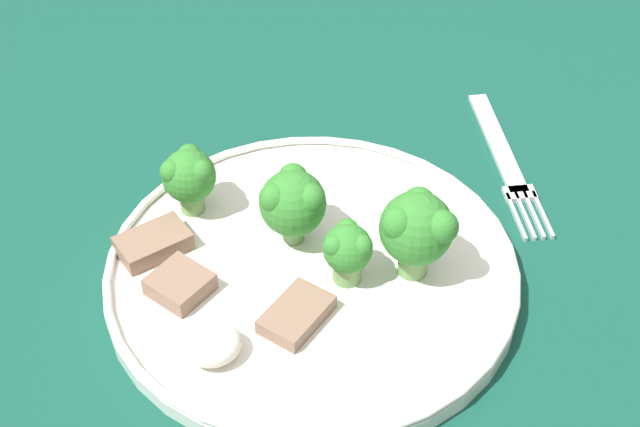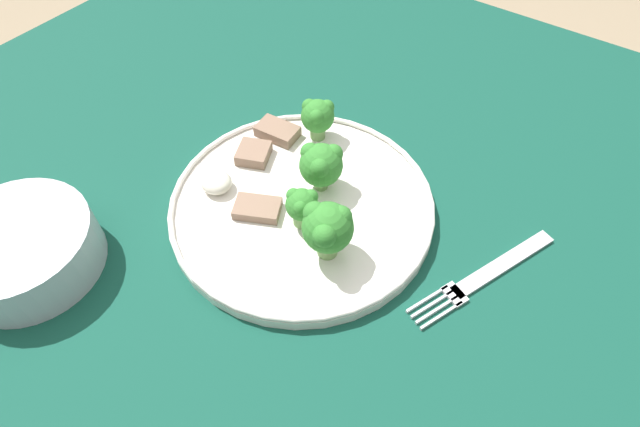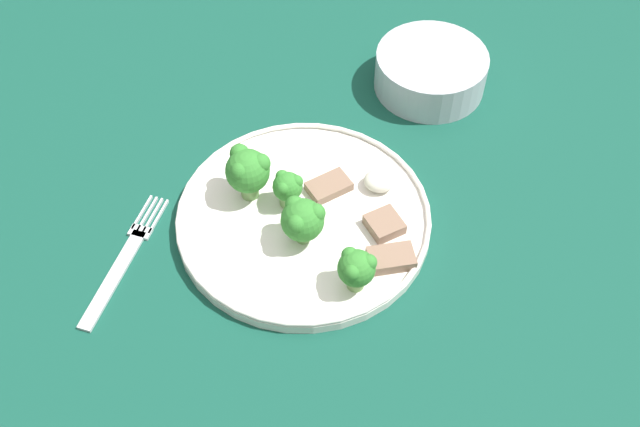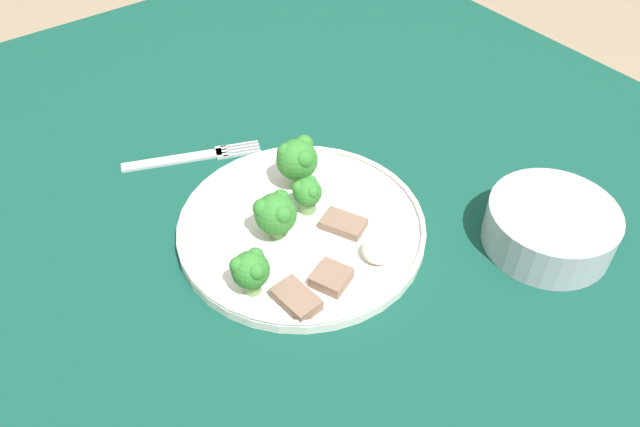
% 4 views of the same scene
% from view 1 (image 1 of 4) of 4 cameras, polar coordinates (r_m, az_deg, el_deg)
% --- Properties ---
extents(table, '(1.21, 1.12, 0.72)m').
position_cam_1_polar(table, '(0.68, 4.79, -9.68)').
color(table, '#114738').
rests_on(table, ground_plane).
extents(dinner_plate, '(0.28, 0.28, 0.02)m').
position_cam_1_polar(dinner_plate, '(0.61, -0.52, -3.69)').
color(dinner_plate, white).
rests_on(dinner_plate, table).
extents(fork, '(0.08, 0.17, 0.00)m').
position_cam_1_polar(fork, '(0.72, 11.75, 3.35)').
color(fork, silver).
rests_on(fork, table).
extents(broccoli_floret_near_rim_left, '(0.05, 0.05, 0.06)m').
position_cam_1_polar(broccoli_floret_near_rim_left, '(0.60, -1.76, 0.78)').
color(broccoli_floret_near_rim_left, '#709E56').
rests_on(broccoli_floret_near_rim_left, dinner_plate).
extents(broccoli_floret_center_left, '(0.03, 0.03, 0.04)m').
position_cam_1_polar(broccoli_floret_center_left, '(0.58, 1.78, -2.31)').
color(broccoli_floret_center_left, '#709E56').
rests_on(broccoli_floret_center_left, dinner_plate).
extents(broccoli_floret_back_left, '(0.04, 0.04, 0.05)m').
position_cam_1_polar(broccoli_floret_back_left, '(0.63, -8.39, 2.40)').
color(broccoli_floret_back_left, '#709E56').
rests_on(broccoli_floret_back_left, dinner_plate).
extents(broccoli_floret_front_left, '(0.05, 0.05, 0.06)m').
position_cam_1_polar(broccoli_floret_front_left, '(0.58, 6.37, -1.09)').
color(broccoli_floret_front_left, '#709E56').
rests_on(broccoli_floret_front_left, dinner_plate).
extents(meat_slice_front_slice, '(0.05, 0.03, 0.01)m').
position_cam_1_polar(meat_slice_front_slice, '(0.62, -10.62, -1.87)').
color(meat_slice_front_slice, '#846651').
rests_on(meat_slice_front_slice, dinner_plate).
extents(meat_slice_middle_slice, '(0.06, 0.05, 0.01)m').
position_cam_1_polar(meat_slice_middle_slice, '(0.57, -1.30, -6.76)').
color(meat_slice_middle_slice, '#846651').
rests_on(meat_slice_middle_slice, dinner_plate).
extents(meat_slice_rear_slice, '(0.05, 0.05, 0.01)m').
position_cam_1_polar(meat_slice_rear_slice, '(0.59, -8.96, -4.50)').
color(meat_slice_rear_slice, '#846651').
rests_on(meat_slice_rear_slice, dinner_plate).
extents(sauce_dollop, '(0.04, 0.03, 0.02)m').
position_cam_1_polar(sauce_dollop, '(0.55, -6.61, -8.69)').
color(sauce_dollop, silver).
rests_on(sauce_dollop, dinner_plate).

